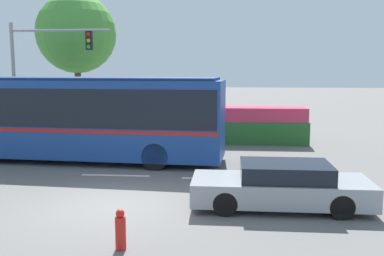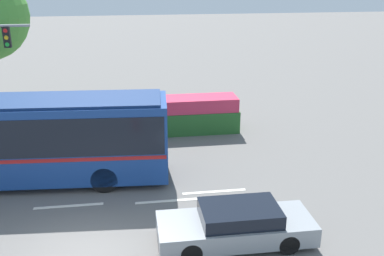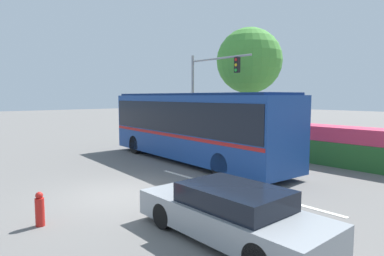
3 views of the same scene
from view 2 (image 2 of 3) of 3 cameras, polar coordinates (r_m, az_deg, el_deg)
city_bus at (r=18.13m, az=-21.44°, el=-1.00°), size 11.49×3.23×3.34m
sedan_foreground at (r=13.84m, az=5.67°, el=-12.25°), size 4.70×1.79×1.22m
flowering_hedge at (r=22.53m, az=-2.55°, el=1.60°), size 6.69×1.56×1.79m
lane_stripe_near at (r=16.90m, az=2.85°, el=-8.12°), size 2.40×0.16×0.01m
lane_stripe_mid at (r=16.29m, az=-2.99°, el=-9.27°), size 2.40×0.16×0.01m
lane_stripe_far at (r=16.52m, az=-15.46°, el=-9.57°), size 2.40×0.16×0.01m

